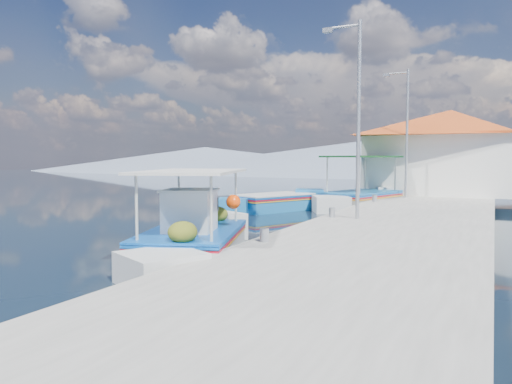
% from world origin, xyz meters
% --- Properties ---
extents(ground, '(160.00, 160.00, 0.00)m').
position_xyz_m(ground, '(0.00, 0.00, 0.00)').
color(ground, black).
rests_on(ground, ground).
extents(quay, '(5.00, 44.00, 0.50)m').
position_xyz_m(quay, '(5.90, 6.00, 0.25)').
color(quay, '#AAA69F').
rests_on(quay, ground).
extents(bollards, '(0.20, 17.20, 0.30)m').
position_xyz_m(bollards, '(3.80, 5.25, 0.65)').
color(bollards, '#A5A8AD').
rests_on(bollards, quay).
extents(main_caique, '(3.55, 6.58, 2.30)m').
position_xyz_m(main_caique, '(1.99, -3.02, 0.44)').
color(main_caique, silver).
rests_on(main_caique, ground).
extents(caique_green_canopy, '(3.54, 7.02, 2.74)m').
position_xyz_m(caique_green_canopy, '(2.71, 10.20, 0.41)').
color(caique_green_canopy, silver).
rests_on(caique_green_canopy, ground).
extents(caique_blue_hull, '(3.56, 5.78, 1.13)m').
position_xyz_m(caique_blue_hull, '(-0.56, 7.16, 0.31)').
color(caique_blue_hull, '#1B66A4').
rests_on(caique_blue_hull, ground).
extents(caique_far, '(2.29, 6.62, 2.32)m').
position_xyz_m(caique_far, '(2.44, 16.07, 0.43)').
color(caique_far, '#1B66A4').
rests_on(caique_far, ground).
extents(harbor_building, '(10.49, 10.49, 4.40)m').
position_xyz_m(harbor_building, '(6.20, 15.00, 2.78)').
color(harbor_building, white).
rests_on(harbor_building, quay).
extents(lamp_post_near, '(1.21, 0.14, 6.00)m').
position_xyz_m(lamp_post_near, '(4.51, 2.00, 3.85)').
color(lamp_post_near, '#A5A8AD').
rests_on(lamp_post_near, quay).
extents(lamp_post_far, '(1.21, 0.14, 6.00)m').
position_xyz_m(lamp_post_far, '(4.51, 11.00, 3.85)').
color(lamp_post_far, '#A5A8AD').
rests_on(lamp_post_far, quay).
extents(mountain_ridge, '(171.40, 96.00, 5.50)m').
position_xyz_m(mountain_ridge, '(6.54, 56.00, 2.04)').
color(mountain_ridge, slate).
rests_on(mountain_ridge, ground).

